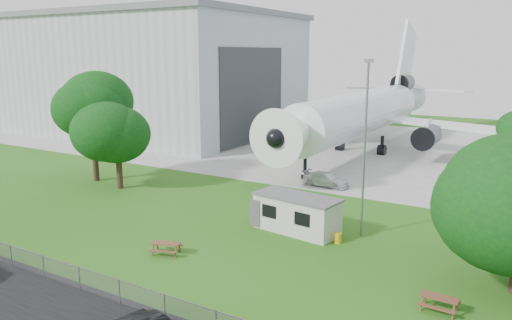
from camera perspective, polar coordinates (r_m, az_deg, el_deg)
The scene contains 12 objects.
ground at distance 34.41m, azimuth -4.87°, elevation -9.20°, with size 160.00×160.00×0.00m, color #3B7720.
concrete_apron at distance 67.80m, azimuth 14.26°, elevation 1.12°, with size 120.00×46.00×0.03m, color #B7B7B2.
hangar at distance 84.13m, azimuth -11.75°, elevation 9.74°, with size 43.00×31.00×18.55m.
airliner at distance 65.60m, azimuth 12.27°, elevation 5.50°, with size 46.36×47.73×17.69m.
site_cabin at distance 35.75m, azimuth 4.69°, elevation -6.13°, with size 6.90×3.50×2.62m.
picnic_west at distance 32.69m, azimuth -10.20°, elevation -10.53°, with size 1.80×1.50×0.76m, color brown, non-canonical shape.
picnic_east at distance 27.28m, azimuth 20.12°, elevation -15.89°, with size 1.80×1.50×0.76m, color brown, non-canonical shape.
fence at distance 27.97m, azimuth -16.72°, elevation -14.92°, with size 58.00×0.04×1.30m, color gray.
lamp_mast at distance 34.46m, azimuth 12.30°, elevation 0.99°, with size 0.16×0.16×12.00m, color slate.
tree_west_big at distance 51.31m, azimuth -18.25°, elevation 5.68°, with size 7.73×7.73×11.16m.
tree_west_small at distance 47.82m, azimuth -15.57°, elevation 2.76°, with size 7.03×7.03×8.61m.
car_apron_van at distance 48.17m, azimuth 8.00°, elevation -2.23°, with size 1.86×4.57×1.33m, color white.
Camera 1 is at (18.93, -25.90, 12.45)m, focal length 35.00 mm.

